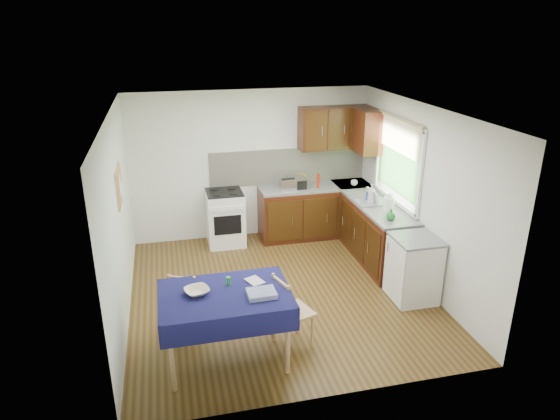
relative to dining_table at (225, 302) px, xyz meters
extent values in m
plane|color=#442D12|center=(0.89, 1.29, -0.73)|extent=(4.20, 4.20, 0.00)
cube|color=white|center=(0.89, 1.29, 1.77)|extent=(4.00, 4.20, 0.02)
cube|color=silver|center=(0.89, 3.39, 0.52)|extent=(4.00, 0.02, 2.50)
cube|color=silver|center=(0.89, -0.81, 0.52)|extent=(4.00, 0.02, 2.50)
cube|color=white|center=(-1.11, 1.29, 0.52)|extent=(0.02, 4.20, 2.50)
cube|color=silver|center=(2.89, 1.29, 0.52)|extent=(0.02, 4.20, 2.50)
cube|color=#361309|center=(1.94, 3.09, -0.30)|extent=(1.90, 0.60, 0.86)
cube|color=#361309|center=(2.59, 1.94, -0.30)|extent=(0.60, 1.70, 0.86)
cube|color=slate|center=(1.94, 3.09, 0.15)|extent=(1.90, 0.60, 0.04)
cube|color=slate|center=(2.59, 1.94, 0.15)|extent=(0.60, 1.70, 0.04)
cube|color=slate|center=(2.59, 3.09, 0.15)|extent=(0.60, 0.60, 0.04)
cube|color=beige|center=(1.54, 3.37, 0.47)|extent=(2.70, 0.02, 0.60)
cube|color=#361309|center=(2.29, 3.21, 1.12)|extent=(1.20, 0.35, 0.70)
cube|color=#361309|center=(2.72, 2.79, 1.12)|extent=(0.35, 0.50, 0.70)
cube|color=white|center=(0.39, 3.09, -0.28)|extent=(0.60, 0.60, 0.90)
cube|color=black|center=(0.39, 3.09, 0.17)|extent=(0.58, 0.58, 0.02)
cube|color=black|center=(0.39, 2.78, -0.28)|extent=(0.44, 0.01, 0.32)
cube|color=#264F20|center=(2.88, 1.99, 0.77)|extent=(0.01, 1.40, 0.85)
cube|color=white|center=(2.86, 1.99, 1.42)|extent=(0.04, 1.48, 0.06)
cube|color=white|center=(2.86, 1.99, 0.22)|extent=(0.04, 1.48, 0.06)
cube|color=tan|center=(2.85, 1.99, 1.20)|extent=(0.02, 1.36, 0.44)
cube|color=white|center=(2.59, 0.74, -0.31)|extent=(0.55, 0.58, 0.85)
cube|color=slate|center=(2.59, 0.74, 0.14)|extent=(0.58, 0.60, 0.03)
cube|color=tan|center=(-1.08, 1.59, 0.87)|extent=(0.02, 0.62, 0.47)
cube|color=#A57345|center=(-1.07, 1.59, 0.87)|extent=(0.01, 0.56, 0.41)
cube|color=white|center=(-1.06, 1.51, 0.89)|extent=(0.00, 0.18, 0.24)
cube|color=white|center=(-1.06, 1.71, 0.77)|extent=(0.00, 0.15, 0.20)
cube|color=#0E0E39|center=(0.00, 0.00, 0.09)|extent=(1.34, 0.89, 0.03)
cube|color=#0E0E39|center=(0.00, -0.46, -0.02)|extent=(1.38, 0.02, 0.26)
cube|color=#0E0E39|center=(0.00, 0.46, -0.02)|extent=(1.38, 0.02, 0.26)
cube|color=#0E0E39|center=(-0.68, 0.00, -0.02)|extent=(0.02, 0.93, 0.26)
cube|color=#0E0E39|center=(0.68, 0.00, -0.02)|extent=(0.02, 0.93, 0.26)
cylinder|color=tan|center=(-0.59, -0.37, -0.33)|extent=(0.05, 0.05, 0.81)
cylinder|color=tan|center=(0.59, -0.37, -0.33)|extent=(0.05, 0.05, 0.81)
cylinder|color=tan|center=(-0.59, 0.37, -0.33)|extent=(0.05, 0.05, 0.81)
cylinder|color=tan|center=(0.59, 0.37, -0.33)|extent=(0.05, 0.05, 0.81)
cube|color=tan|center=(-0.36, 0.63, -0.33)|extent=(0.49, 0.49, 0.04)
cube|color=tan|center=(-0.43, 0.48, -0.02)|extent=(0.32, 0.16, 0.27)
cylinder|color=tan|center=(-0.17, 0.71, -0.53)|extent=(0.03, 0.03, 0.40)
cylinder|color=tan|center=(-0.45, 0.83, -0.53)|extent=(0.03, 0.03, 0.40)
cylinder|color=tan|center=(-0.28, 0.43, -0.53)|extent=(0.03, 0.03, 0.40)
cylinder|color=tan|center=(-0.56, 0.55, -0.53)|extent=(0.03, 0.03, 0.40)
cube|color=tan|center=(0.78, 0.12, -0.31)|extent=(0.50, 0.50, 0.04)
cube|color=tan|center=(0.62, 0.07, 0.01)|extent=(0.14, 0.35, 0.28)
cylinder|color=tan|center=(0.98, 0.02, -0.52)|extent=(0.03, 0.03, 0.42)
cylinder|color=tan|center=(0.88, 0.32, -0.52)|extent=(0.03, 0.03, 0.42)
cylinder|color=tan|center=(0.68, -0.08, -0.52)|extent=(0.03, 0.03, 0.42)
cylinder|color=tan|center=(0.58, 0.22, -0.52)|extent=(0.03, 0.03, 0.42)
cube|color=#BCBCC1|center=(1.44, 3.00, 0.26)|extent=(0.26, 0.16, 0.18)
cube|color=black|center=(1.44, 3.00, 0.36)|extent=(0.22, 0.02, 0.02)
cube|color=black|center=(1.59, 3.06, 0.24)|extent=(0.32, 0.27, 0.15)
cube|color=#BCBCC1|center=(1.59, 3.06, 0.34)|extent=(0.32, 0.27, 0.03)
cylinder|color=#B4230E|center=(1.95, 2.97, 0.29)|extent=(0.05, 0.05, 0.24)
cube|color=yellow|center=(1.74, 3.26, 0.25)|extent=(0.14, 0.12, 0.16)
cube|color=gray|center=(2.54, 2.08, 0.18)|extent=(0.47, 0.36, 0.02)
cylinder|color=white|center=(2.54, 2.08, 0.28)|extent=(0.06, 0.22, 0.22)
cylinder|color=white|center=(2.65, 1.73, 0.26)|extent=(0.15, 0.15, 0.19)
sphere|color=white|center=(2.65, 1.73, 0.38)|extent=(0.10, 0.10, 0.10)
imported|color=white|center=(2.59, 2.96, 0.21)|extent=(0.13, 0.13, 0.09)
imported|color=white|center=(2.51, 2.05, 0.32)|extent=(0.16, 0.16, 0.31)
imported|color=#1B42A1|center=(2.53, 2.16, 0.27)|extent=(0.14, 0.14, 0.21)
imported|color=#217C30|center=(2.51, 1.36, 0.25)|extent=(0.18, 0.18, 0.17)
imported|color=#F1E1C5|center=(-0.28, 0.06, 0.14)|extent=(0.32, 0.32, 0.06)
imported|color=white|center=(0.28, 0.14, 0.11)|extent=(0.22, 0.25, 0.02)
cylinder|color=green|center=(0.06, 0.17, 0.15)|extent=(0.05, 0.05, 0.10)
cube|color=navy|center=(0.37, -0.14, 0.13)|extent=(0.30, 0.24, 0.05)
camera|label=1|loc=(-0.49, -4.59, 2.78)|focal=32.00mm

